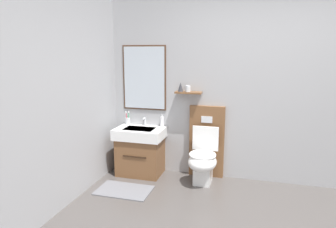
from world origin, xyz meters
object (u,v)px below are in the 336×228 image
toilet (204,154)px  toothbrush_cup (128,121)px  soap_dispenser (162,121)px  vanity_sink_left (140,150)px

toilet → toothbrush_cup: 1.23m
toothbrush_cup → soap_dispenser: bearing=1.1°
toilet → soap_dispenser: (-0.65, 0.17, 0.37)m
soap_dispenser → vanity_sink_left: bearing=-146.4°
vanity_sink_left → toothbrush_cup: size_ratio=3.40×
toilet → soap_dispenser: bearing=165.2°
vanity_sink_left → soap_dispenser: (0.27, 0.18, 0.39)m
vanity_sink_left → soap_dispenser: soap_dispenser is taller
toothbrush_cup → soap_dispenser: toothbrush_cup is taller
vanity_sink_left → soap_dispenser: bearing=33.6°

